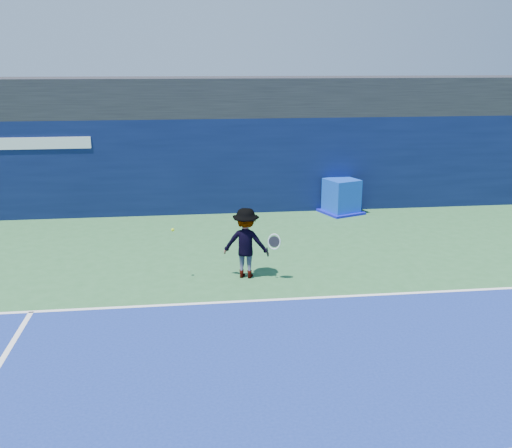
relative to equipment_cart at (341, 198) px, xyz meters
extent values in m
plane|color=#2C6334|center=(-2.97, -9.65, -0.50)|extent=(80.00, 80.00, 0.00)
cube|color=white|center=(-2.97, -6.65, -0.49)|extent=(24.00, 0.10, 0.01)
cube|color=black|center=(-2.97, 1.85, 3.10)|extent=(36.00, 3.00, 1.20)
cube|color=#0A133A|center=(-2.97, 0.85, 1.00)|extent=(36.00, 1.00, 3.00)
cube|color=white|center=(-9.97, 0.34, 1.85)|extent=(4.50, 0.04, 0.35)
cube|color=#0D39BF|center=(0.00, 0.00, 0.05)|extent=(1.18, 1.18, 1.10)
cube|color=#0C0DAE|center=(0.00, 0.00, -0.46)|extent=(1.48, 1.48, 0.07)
imported|color=white|center=(-3.62, -5.25, 0.30)|extent=(1.15, 0.85, 1.60)
cylinder|color=black|center=(-3.17, -5.50, 0.15)|extent=(0.08, 0.14, 0.25)
torus|color=white|center=(-3.03, -5.55, 0.40)|extent=(0.29, 0.17, 0.29)
cylinder|color=black|center=(-3.03, -5.55, 0.40)|extent=(0.25, 0.13, 0.24)
sphere|color=#AED818|center=(-5.22, -5.22, 0.65)|extent=(0.07, 0.07, 0.07)
camera|label=1|loc=(-4.86, -17.28, 4.19)|focal=40.00mm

